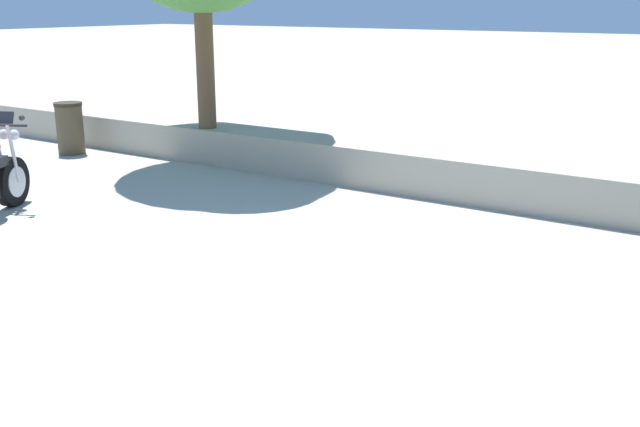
% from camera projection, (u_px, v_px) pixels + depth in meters
% --- Properties ---
extents(ground_plane, '(120.00, 120.00, 0.00)m').
position_uv_depth(ground_plane, '(183.00, 312.00, 6.13)').
color(ground_plane, '#A3A099').
extents(stone_wall, '(36.00, 0.80, 0.55)m').
position_uv_depth(stone_wall, '(435.00, 173.00, 9.90)').
color(stone_wall, '#A89E89').
rests_on(stone_wall, ground).
extents(trash_bin, '(0.46, 0.46, 0.86)m').
position_uv_depth(trash_bin, '(70.00, 128.00, 12.43)').
color(trash_bin, brown).
rests_on(trash_bin, ground).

